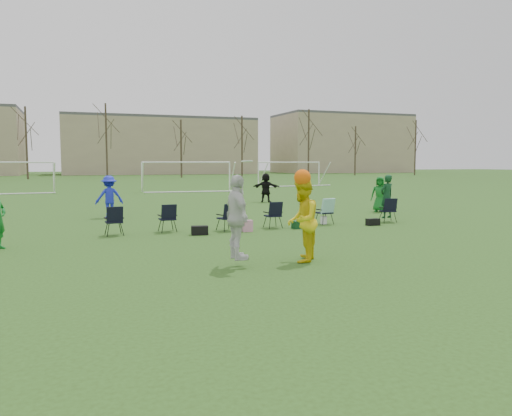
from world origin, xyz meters
name	(u,v)px	position (x,y,z in m)	size (l,w,h in m)	color
ground	(325,279)	(0.00, 0.00, 0.00)	(260.00, 260.00, 0.00)	#2A4A17
fielder_blue	(109,197)	(-3.41, 13.50, 0.91)	(1.18, 0.68, 1.82)	#1B26CF
fielder_green_far	(380,194)	(9.08, 11.59, 0.86)	(0.84, 0.54, 1.71)	#12651E
fielder_black	(266,188)	(6.01, 18.96, 0.88)	(1.62, 0.52, 1.75)	black
center_contest	(277,218)	(-0.36, 1.77, 1.09)	(2.53, 1.31, 2.45)	silver
sideline_setup	(282,212)	(2.39, 7.94, 0.55)	(11.34, 2.04, 1.90)	#103A1E
goal_left	(3,168)	(-10.00, 34.00, 1.92)	(7.39, 0.76, 2.46)	white
goal_mid	(187,168)	(4.00, 32.00, 1.92)	(7.40, 0.63, 2.46)	white
goal_right	(290,167)	(16.00, 38.00, 1.92)	(7.35, 1.14, 2.46)	white
tree_line	(109,144)	(0.24, 69.85, 5.09)	(110.28, 3.28, 11.40)	#382B21
building_row	(133,145)	(6.73, 96.00, 5.99)	(126.00, 16.00, 13.00)	tan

